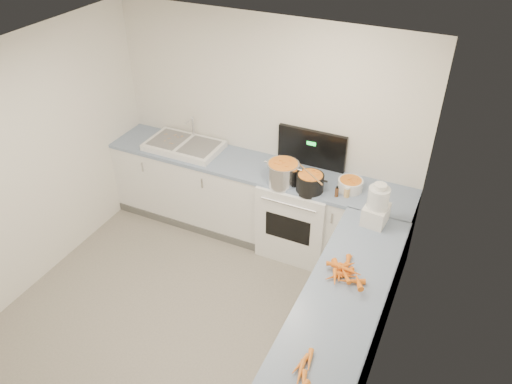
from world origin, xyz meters
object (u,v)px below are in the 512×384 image
at_px(mixing_bowl, 350,185).
at_px(extract_bottle, 337,192).
at_px(black_pot, 310,183).
at_px(spice_jar, 347,192).
at_px(stove, 299,213).
at_px(food_processor, 377,206).
at_px(sink, 184,145).
at_px(steel_pot, 283,174).

height_order(mixing_bowl, extract_bottle, mixing_bowl).
relative_size(black_pot, mixing_bowl, 1.11).
bearing_deg(mixing_bowl, spice_jar, -87.33).
distance_m(stove, food_processor, 1.18).
bearing_deg(food_processor, black_pot, 161.34).
bearing_deg(black_pot, mixing_bowl, 25.80).
distance_m(extract_bottle, food_processor, 0.53).
bearing_deg(sink, stove, -0.62).
bearing_deg(sink, food_processor, -10.59).
distance_m(mixing_bowl, food_processor, 0.57).
xyz_separation_m(sink, food_processor, (2.34, -0.44, 0.14)).
bearing_deg(steel_pot, black_pot, -3.72).
distance_m(black_pot, food_processor, 0.78).
bearing_deg(extract_bottle, sink, 174.48).
distance_m(stove, spice_jar, 0.75).
xyz_separation_m(mixing_bowl, spice_jar, (0.01, -0.13, -0.01)).
relative_size(stove, extract_bottle, 14.35).
bearing_deg(stove, extract_bottle, -20.81).
bearing_deg(food_processor, stove, 154.61).
relative_size(mixing_bowl, food_processor, 0.60).
relative_size(sink, extract_bottle, 9.08).
bearing_deg(food_processor, spice_jar, 140.46).
xyz_separation_m(steel_pot, food_processor, (1.03, -0.27, 0.08)).
xyz_separation_m(stove, black_pot, (0.16, -0.17, 0.55)).
relative_size(black_pot, extract_bottle, 2.95).
height_order(black_pot, mixing_bowl, black_pot).
xyz_separation_m(stove, sink, (-1.45, 0.02, 0.50)).
height_order(black_pot, food_processor, food_processor).
height_order(steel_pot, food_processor, food_processor).
height_order(sink, food_processor, food_processor).
relative_size(steel_pot, extract_bottle, 3.54).
distance_m(stove, extract_bottle, 0.70).
relative_size(mixing_bowl, extract_bottle, 2.66).
bearing_deg(stove, black_pot, -47.90).
bearing_deg(steel_pot, spice_jar, 2.29).
bearing_deg(mixing_bowl, food_processor, -49.58).
relative_size(sink, steel_pot, 2.57).
xyz_separation_m(steel_pot, mixing_bowl, (0.67, 0.16, -0.04)).
relative_size(steel_pot, food_processor, 0.79).
distance_m(stove, sink, 1.54).
xyz_separation_m(extract_bottle, food_processor, (0.45, -0.25, 0.13)).
distance_m(steel_pot, extract_bottle, 0.59).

